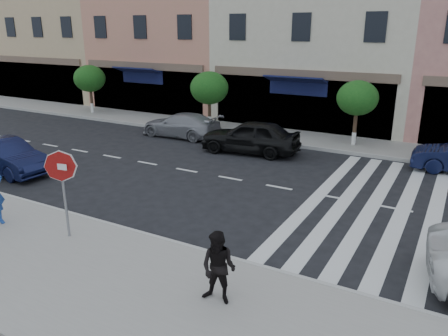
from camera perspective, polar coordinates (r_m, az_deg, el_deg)
ground at (r=13.50m, az=-7.35°, el=-6.24°), size 120.00×120.00×0.00m
sidewalk_near at (r=11.04m, az=-19.23°, el=-12.58°), size 60.00×4.50×0.15m
sidewalk_far at (r=22.77m, az=9.26°, el=3.92°), size 60.00×3.00×0.15m
building_west_far at (r=39.84m, az=-19.41°, el=17.69°), size 12.00×9.00×12.00m
building_west_mid at (r=32.59m, az=-5.66°, el=20.48°), size 10.00×9.00×14.00m
building_centre at (r=27.98m, az=13.32°, el=17.48°), size 11.00×9.00×11.00m
street_tree_wa at (r=29.93m, az=-17.15°, el=11.08°), size 2.00×2.00×3.05m
street_tree_wb at (r=24.30m, az=-1.93°, el=10.38°), size 2.10×2.10×3.06m
street_tree_c at (r=21.33m, az=17.03°, el=8.69°), size 1.90×1.90×3.04m
stop_sign at (r=11.93m, az=-20.46°, el=-0.79°), size 0.83×0.19×2.39m
walker at (r=8.92m, az=-0.71°, el=-12.92°), size 0.79×0.64×1.54m
car_near_mid at (r=19.10m, az=-26.61°, el=1.34°), size 4.11×1.62×1.33m
car_far_left at (r=23.01m, az=-5.64°, el=5.62°), size 4.35×1.81×1.25m
car_far_mid at (r=19.90m, az=3.46°, el=4.13°), size 4.64×2.28×1.52m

